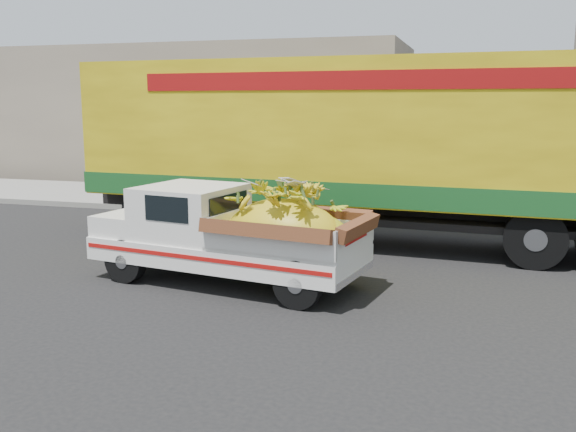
% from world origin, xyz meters
% --- Properties ---
extents(ground, '(100.00, 100.00, 0.00)m').
position_xyz_m(ground, '(0.00, 0.00, 0.00)').
color(ground, black).
rests_on(ground, ground).
extents(curb, '(60.00, 0.25, 0.15)m').
position_xyz_m(curb, '(0.00, 6.75, 0.07)').
color(curb, gray).
rests_on(curb, ground).
extents(sidewalk, '(60.00, 4.00, 0.14)m').
position_xyz_m(sidewalk, '(0.00, 8.85, 0.07)').
color(sidewalk, gray).
rests_on(sidewalk, ground).
extents(building_left, '(18.00, 6.00, 5.00)m').
position_xyz_m(building_left, '(-8.00, 14.75, 2.50)').
color(building_left, gray).
rests_on(building_left, ground).
extents(pickup_truck, '(4.71, 2.37, 1.58)m').
position_xyz_m(pickup_truck, '(0.12, 0.61, 0.85)').
color(pickup_truck, black).
rests_on(pickup_truck, ground).
extents(semi_trailer, '(12.04, 3.19, 3.80)m').
position_xyz_m(semi_trailer, '(1.30, 4.29, 2.12)').
color(semi_trailer, black).
rests_on(semi_trailer, ground).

